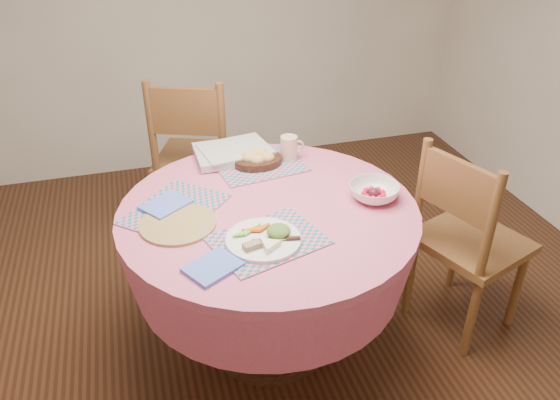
% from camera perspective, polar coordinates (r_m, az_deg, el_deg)
% --- Properties ---
extents(ground, '(4.00, 4.00, 0.00)m').
position_cam_1_polar(ground, '(2.71, -1.05, -14.43)').
color(ground, '#331C0F').
rests_on(ground, ground).
extents(dining_table, '(1.24, 1.24, 0.75)m').
position_cam_1_polar(dining_table, '(2.35, -1.18, -4.87)').
color(dining_table, '#D5637A').
rests_on(dining_table, ground).
extents(chair_right, '(0.55, 0.57, 0.97)m').
position_cam_1_polar(chair_right, '(2.63, 18.82, -3.78)').
color(chair_right, brown).
rests_on(chair_right, ground).
extents(chair_back, '(0.60, 0.59, 1.02)m').
position_cam_1_polar(chair_back, '(3.20, -8.78, 4.66)').
color(chair_back, brown).
rests_on(chair_back, ground).
extents(placemat_front, '(0.47, 0.40, 0.01)m').
position_cam_1_polar(placemat_front, '(2.04, -1.30, -4.23)').
color(placemat_front, '#147571').
rests_on(placemat_front, dining_table).
extents(placemat_left, '(0.49, 0.50, 0.01)m').
position_cam_1_polar(placemat_left, '(2.27, -10.88, -0.95)').
color(placemat_left, '#147571').
rests_on(placemat_left, dining_table).
extents(placemat_back, '(0.44, 0.35, 0.01)m').
position_cam_1_polar(placemat_back, '(2.57, -2.11, 3.66)').
color(placemat_back, '#147571').
rests_on(placemat_back, dining_table).
extents(wicker_trivet, '(0.30, 0.30, 0.01)m').
position_cam_1_polar(wicker_trivet, '(2.17, -10.63, -2.47)').
color(wicker_trivet, olive).
rests_on(wicker_trivet, dining_table).
extents(napkin_near, '(0.23, 0.21, 0.01)m').
position_cam_1_polar(napkin_near, '(1.92, -7.03, -6.98)').
color(napkin_near, '#5476D9').
rests_on(napkin_near, dining_table).
extents(napkin_far, '(0.23, 0.22, 0.01)m').
position_cam_1_polar(napkin_far, '(2.28, -11.84, -0.52)').
color(napkin_far, '#5476D9').
rests_on(napkin_far, placemat_left).
extents(dinner_plate, '(0.28, 0.28, 0.05)m').
position_cam_1_polar(dinner_plate, '(2.02, -1.53, -4.03)').
color(dinner_plate, white).
rests_on(dinner_plate, placemat_front).
extents(bread_bowl, '(0.23, 0.23, 0.08)m').
position_cam_1_polar(bread_bowl, '(2.56, -2.40, 4.39)').
color(bread_bowl, black).
rests_on(bread_bowl, placemat_back).
extents(latte_mug, '(0.12, 0.08, 0.11)m').
position_cam_1_polar(latte_mug, '(2.60, 0.99, 5.48)').
color(latte_mug, beige).
rests_on(latte_mug, placemat_back).
extents(fruit_bowl, '(0.27, 0.27, 0.07)m').
position_cam_1_polar(fruit_bowl, '(2.32, 9.79, 0.82)').
color(fruit_bowl, white).
rests_on(fruit_bowl, dining_table).
extents(newspaper_stack, '(0.37, 0.30, 0.04)m').
position_cam_1_polar(newspaper_stack, '(2.64, -5.04, 4.99)').
color(newspaper_stack, silver).
rests_on(newspaper_stack, dining_table).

